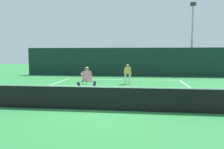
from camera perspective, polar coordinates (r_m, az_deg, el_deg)
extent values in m
plane|color=#2C7E3E|center=(10.11, -2.94, -8.69)|extent=(80.00, 80.00, 0.00)
cube|color=white|center=(21.53, 2.54, -1.24)|extent=(10.33, 0.10, 0.01)
cube|color=white|center=(16.49, 1.09, -3.23)|extent=(8.42, 0.10, 0.01)
cube|color=white|center=(13.20, -0.48, -5.37)|extent=(0.10, 6.40, 0.01)
cube|color=black|center=(10.00, -2.95, -5.96)|extent=(11.13, 0.02, 0.99)
cube|color=white|center=(9.92, -2.96, -3.02)|extent=(11.13, 0.03, 0.05)
cylinder|color=#1E234C|center=(13.37, -4.45, -3.43)|extent=(0.33, 0.27, 0.85)
cylinder|color=#1E234C|center=(13.18, -7.82, -3.59)|extent=(0.39, 0.30, 0.85)
ellipsoid|color=white|center=(13.43, -4.44, -5.02)|extent=(0.28, 0.22, 0.09)
ellipsoid|color=white|center=(13.24, -7.80, -5.20)|extent=(0.28, 0.22, 0.09)
cube|color=pink|center=(13.18, -6.16, -0.44)|extent=(0.55, 0.51, 0.63)
cylinder|color=tan|center=(13.24, -5.14, -0.52)|extent=(0.20, 0.17, 0.65)
cylinder|color=tan|center=(13.13, -7.18, -0.59)|extent=(0.36, 0.57, 0.43)
sphere|color=tan|center=(13.15, -6.18, 1.40)|extent=(0.23, 0.23, 0.23)
cylinder|color=black|center=(13.14, -6.18, 1.57)|extent=(0.33, 0.33, 0.04)
cylinder|color=black|center=(12.90, -7.13, -1.70)|extent=(0.15, 0.25, 0.03)
torus|color=black|center=(12.57, -6.78, -1.88)|extent=(0.27, 0.16, 0.29)
cylinder|color=silver|center=(18.36, 4.35, -1.14)|extent=(0.16, 0.16, 0.80)
cylinder|color=silver|center=(18.41, 3.29, -1.11)|extent=(0.17, 0.16, 0.80)
ellipsoid|color=white|center=(18.40, 4.34, -2.23)|extent=(0.27, 0.14, 0.09)
ellipsoid|color=white|center=(18.46, 3.28, -2.20)|extent=(0.27, 0.14, 0.09)
cube|color=#E5B24C|center=(18.32, 3.83, 0.98)|extent=(0.43, 0.27, 0.56)
cylinder|color=tan|center=(18.29, 4.54, 0.89)|extent=(0.15, 0.11, 0.62)
cylinder|color=tan|center=(18.36, 3.12, 0.92)|extent=(0.15, 0.54, 0.45)
sphere|color=tan|center=(18.30, 3.84, 2.24)|extent=(0.21, 0.21, 0.21)
cylinder|color=black|center=(18.30, 3.84, 2.35)|extent=(0.25, 0.25, 0.04)
cylinder|color=black|center=(18.14, 2.83, 0.19)|extent=(0.06, 0.26, 0.03)
torus|color=black|center=(17.81, 2.63, 0.09)|extent=(0.29, 0.05, 0.29)
sphere|color=#D1E033|center=(18.68, -4.18, -2.15)|extent=(0.07, 0.07, 0.07)
cube|color=#142F27|center=(24.89, 3.21, 3.09)|extent=(21.61, 0.12, 3.00)
cylinder|color=#9EA39E|center=(27.36, 18.91, 7.77)|extent=(0.18, 0.18, 7.54)
cube|color=#333338|center=(27.83, 19.16, 15.91)|extent=(0.55, 0.44, 0.36)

